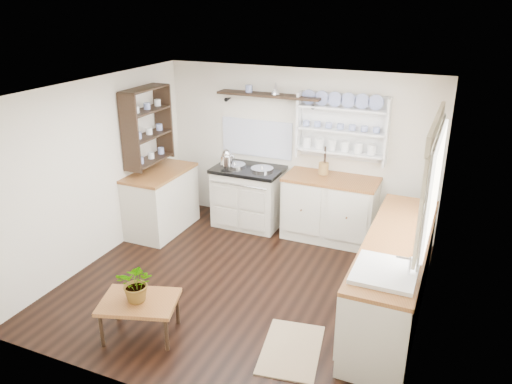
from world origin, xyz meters
The scene contains 19 objects.
floor centered at (0.00, 0.00, 0.00)m, with size 4.00×3.80×0.01m, color black.
wall_back centered at (0.00, 1.90, 1.15)m, with size 4.00×0.02×2.30m, color #EDE4CD.
wall_right centered at (2.00, 0.00, 1.15)m, with size 0.02×3.80×2.30m, color #EDE4CD.
wall_left centered at (-2.00, 0.00, 1.15)m, with size 0.02×3.80×2.30m, color #EDE4CD.
ceiling centered at (0.00, 0.00, 2.30)m, with size 4.00×3.80×0.01m, color white.
window centered at (1.95, 0.15, 1.56)m, with size 0.08×1.55×1.22m.
aga_cooker centered at (-0.63, 1.57, 0.45)m, with size 0.99×0.69×0.92m.
back_cabinets centered at (0.60, 1.60, 0.46)m, with size 1.27×0.63×0.90m.
right_cabinets centered at (1.70, 0.10, 0.46)m, with size 0.62×2.43×0.90m.
belfast_sink centered at (1.70, -0.65, 0.80)m, with size 0.55×0.60×0.45m.
left_cabinets centered at (-1.70, 0.90, 0.46)m, with size 0.62×1.13×0.90m.
plate_rack centered at (0.65, 1.86, 1.56)m, with size 1.20×0.22×0.90m.
high_shelf centered at (-0.40, 1.78, 1.91)m, with size 1.50×0.29×0.16m.
left_shelving centered at (-1.84, 0.90, 1.55)m, with size 0.28×0.80×1.05m, color black.
kettle centered at (-0.91, 1.45, 1.04)m, with size 0.19×0.19×0.23m, color silver, non-canonical shape.
utensil_crock centered at (0.46, 1.68, 0.99)m, with size 0.14×0.14×0.16m, color olive.
center_table centered at (-0.55, -1.26, 0.36)m, with size 0.87×0.73×0.40m.
potted_plant centered at (-0.55, -1.26, 0.60)m, with size 0.36×0.31×0.40m, color #3F7233.
floor_rug centered at (0.93, -0.90, 0.01)m, with size 0.55×0.85×0.02m, color #9B715A.
Camera 1 is at (2.17, -4.64, 3.21)m, focal length 35.00 mm.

